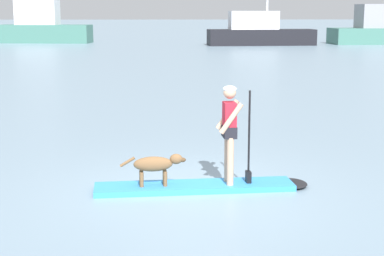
# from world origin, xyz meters

# --- Properties ---
(ground_plane) EXTENTS (400.00, 400.00, 0.00)m
(ground_plane) POSITION_xyz_m (0.00, 0.00, 0.00)
(ground_plane) COLOR gray
(paddleboard) EXTENTS (3.78, 0.91, 0.10)m
(paddleboard) POSITION_xyz_m (0.23, 0.02, 0.05)
(paddleboard) COLOR #338CD8
(paddleboard) RESTS_ON ground_plane
(person_paddler) EXTENTS (0.62, 0.50, 1.71)m
(person_paddler) POSITION_xyz_m (0.62, 0.04, 1.09)
(person_paddler) COLOR tan
(person_paddler) RESTS_ON paddleboard
(dog) EXTENTS (1.14, 0.27, 0.55)m
(dog) POSITION_xyz_m (-0.66, -0.05, 0.47)
(dog) COLOR brown
(dog) RESTS_ON paddleboard
(moored_boat_center) EXTENTS (9.03, 3.63, 11.31)m
(moored_boat_center) POSITION_xyz_m (-12.28, 49.22, 1.53)
(moored_boat_center) COLOR #3F7266
(moored_boat_center) RESTS_ON ground_plane
(moored_boat_outer) EXTENTS (9.67, 3.14, 9.33)m
(moored_boat_outer) POSITION_xyz_m (7.87, 44.28, 1.15)
(moored_boat_outer) COLOR black
(moored_boat_outer) RESTS_ON ground_plane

